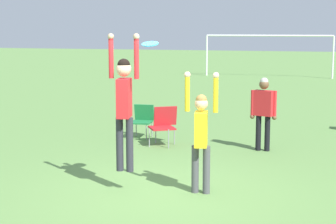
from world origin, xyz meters
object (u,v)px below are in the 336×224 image
(camping_chair_3, at_px, (163,123))
(person_spectator_near, at_px, (263,107))
(person_jumping, at_px, (124,98))
(person_defending, at_px, (201,130))
(camping_chair_1, at_px, (142,118))
(frisbee, at_px, (150,44))

(camping_chair_3, relative_size, person_spectator_near, 0.54)
(person_jumping, height_order, person_defending, person_jumping)
(person_defending, bearing_deg, camping_chair_1, -159.97)
(camping_chair_1, xyz_separation_m, person_spectator_near, (3.08, -0.65, 0.49))
(person_jumping, height_order, person_spectator_near, person_jumping)
(camping_chair_3, distance_m, person_spectator_near, 2.34)
(person_defending, xyz_separation_m, camping_chair_1, (-2.56, 4.21, -0.57))
(person_defending, bearing_deg, person_spectator_near, 160.50)
(camping_chair_1, bearing_deg, frisbee, 106.67)
(camping_chair_1, relative_size, person_spectator_near, 0.50)
(person_jumping, xyz_separation_m, person_spectator_near, (1.76, 3.81, -0.59))
(frisbee, relative_size, camping_chair_3, 0.31)
(person_spectator_near, bearing_deg, person_defending, -81.12)
(camping_chair_3, bearing_deg, camping_chair_1, -75.00)
(person_jumping, distance_m, person_defending, 1.36)
(person_jumping, relative_size, camping_chair_3, 2.57)
(camping_chair_1, distance_m, person_spectator_near, 3.18)
(person_defending, xyz_separation_m, camping_chair_3, (-1.78, 3.51, -0.54))
(person_jumping, xyz_separation_m, camping_chair_1, (-1.32, 4.46, -1.08))
(person_defending, bearing_deg, camping_chair_3, -164.32)
(person_jumping, bearing_deg, camping_chair_3, -3.05)
(frisbee, height_order, camping_chair_1, frisbee)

